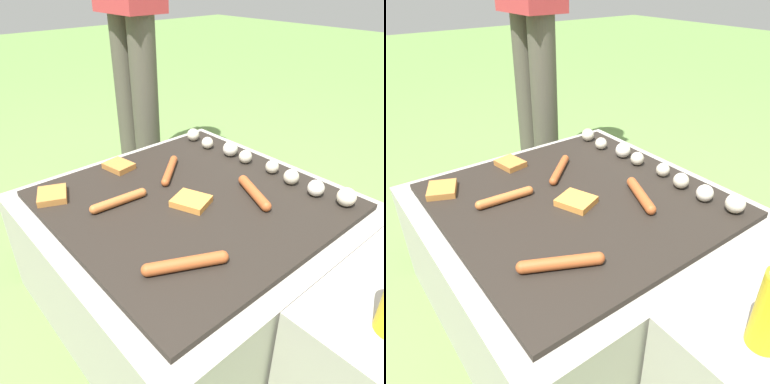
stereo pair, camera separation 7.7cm
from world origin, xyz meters
TOP-DOWN VIEW (x-y plane):
  - ground_plane at (0.00, 0.00)m, footprint 14.00×14.00m
  - grill at (0.00, 0.00)m, footprint 0.89×0.89m
  - sausage_front_center at (-0.11, -0.19)m, footprint 0.04×0.18m
  - sausage_back_left at (0.12, 0.15)m, footprint 0.18×0.10m
  - sausage_back_center at (-0.17, 0.05)m, footprint 0.14×0.15m
  - sausage_mid_left at (0.23, -0.22)m, footprint 0.11×0.19m
  - bread_slice_left at (0.03, -0.03)m, footprint 0.13×0.12m
  - bread_slice_center at (-0.28, -0.32)m, footprint 0.12×0.12m
  - bread_slice_right at (-0.31, -0.06)m, footprint 0.11×0.09m
  - mushroom_row at (0.02, 0.30)m, footprint 0.71×0.08m

SIDE VIEW (x-z plane):
  - ground_plane at x=0.00m, z-range 0.00..0.00m
  - grill at x=0.00m, z-range 0.00..0.39m
  - bread_slice_left at x=0.03m, z-range 0.40..0.42m
  - bread_slice_center at x=-0.28m, z-range 0.40..0.42m
  - bread_slice_right at x=-0.31m, z-range 0.40..0.42m
  - sausage_back_center at x=-0.17m, z-range 0.40..0.42m
  - sausage_front_center at x=-0.11m, z-range 0.40..0.42m
  - sausage_mid_left at x=0.23m, z-range 0.40..0.43m
  - sausage_back_left at x=0.12m, z-range 0.40..0.43m
  - mushroom_row at x=0.02m, z-range 0.39..0.45m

